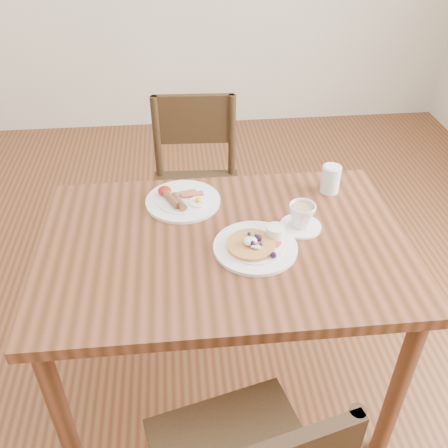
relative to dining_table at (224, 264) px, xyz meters
name	(u,v)px	position (x,y,z in m)	size (l,w,h in m)	color
ground	(224,382)	(0.00, 0.00, -0.65)	(5.00, 5.00, 0.00)	#592C19
dining_table	(224,264)	(0.00, 0.00, 0.00)	(1.20, 0.80, 0.75)	brown
chair_far	(196,183)	(-0.06, 0.78, -0.16)	(0.44, 0.44, 0.88)	#332112
pancake_plate	(257,245)	(0.10, -0.05, 0.11)	(0.27, 0.27, 0.06)	white
breakfast_plate	(182,200)	(-0.13, 0.24, 0.11)	(0.27, 0.27, 0.04)	white
teacup_saucer	(301,217)	(0.26, 0.05, 0.14)	(0.14, 0.14, 0.09)	white
water_glass	(331,179)	(0.42, 0.26, 0.15)	(0.07, 0.07, 0.10)	silver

